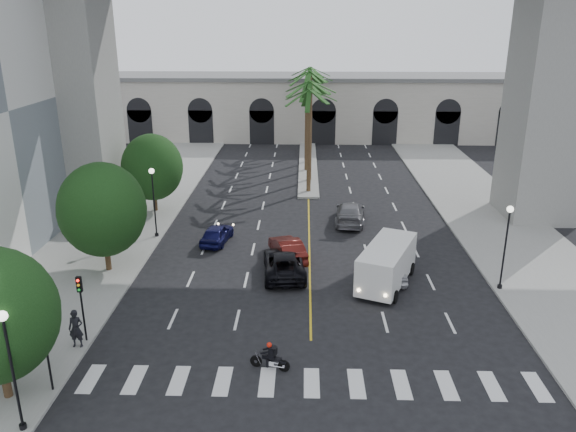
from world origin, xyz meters
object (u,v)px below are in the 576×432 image
at_px(traffic_signal_near, 45,342).
at_px(traffic_signal_far, 81,298).
at_px(car_e, 217,234).
at_px(car_d, 350,213).
at_px(car_a, 391,269).
at_px(lamp_post_left_near, 11,361).
at_px(lamp_post_left_far, 154,197).
at_px(lamp_post_right, 506,241).
at_px(car_c, 284,263).
at_px(pedestrian_b, 29,309).
at_px(cargo_van, 387,263).
at_px(motorcycle_rider, 271,357).
at_px(pedestrian_a, 76,329).
at_px(car_b, 288,249).

xyz_separation_m(traffic_signal_near, traffic_signal_far, (0.00, 4.00, 0.00)).
bearing_deg(car_e, car_d, -145.61).
xyz_separation_m(car_a, car_e, (-11.80, 5.70, 0.03)).
xyz_separation_m(lamp_post_left_near, traffic_signal_far, (0.10, 6.50, -0.71)).
bearing_deg(lamp_post_left_far, lamp_post_right, -19.33).
relative_size(traffic_signal_near, car_c, 0.66).
height_order(lamp_post_left_near, pedestrian_b, lamp_post_left_near).
bearing_deg(car_a, pedestrian_b, 13.86).
distance_m(cargo_van, pedestrian_b, 20.26).
bearing_deg(car_a, car_d, -84.29).
relative_size(motorcycle_rider, pedestrian_a, 0.97).
distance_m(traffic_signal_far, car_a, 18.29).
relative_size(traffic_signal_far, car_b, 0.80).
xyz_separation_m(lamp_post_right, traffic_signal_near, (-22.70, -10.50, -0.71)).
relative_size(lamp_post_left_near, traffic_signal_far, 1.47).
relative_size(lamp_post_left_far, car_a, 1.37).
distance_m(lamp_post_left_near, car_b, 20.12).
relative_size(lamp_post_left_near, car_c, 0.97).
bearing_deg(cargo_van, lamp_post_left_far, 177.96).
xyz_separation_m(motorcycle_rider, car_e, (-4.87, 15.65, 0.06)).
bearing_deg(car_c, pedestrian_a, 37.39).
distance_m(lamp_post_left_near, car_a, 22.06).
bearing_deg(car_e, car_a, 163.47).
bearing_deg(car_c, car_a, 171.49).
bearing_deg(traffic_signal_near, traffic_signal_far, 90.00).
height_order(traffic_signal_near, car_c, traffic_signal_near).
distance_m(lamp_post_left_far, car_e, 5.36).
bearing_deg(lamp_post_right, traffic_signal_near, -155.18).
relative_size(lamp_post_left_far, motorcycle_rider, 2.82).
xyz_separation_m(lamp_post_left_far, car_e, (4.66, -0.84, -2.53)).
bearing_deg(pedestrian_b, car_c, 35.68).
xyz_separation_m(motorcycle_rider, car_a, (6.94, 9.96, 0.03)).
bearing_deg(car_d, motorcycle_rider, 81.51).
height_order(car_d, car_e, car_d).
bearing_deg(car_c, lamp_post_left_near, 51.87).
bearing_deg(car_a, car_b, -27.60).
xyz_separation_m(cargo_van, pedestrian_a, (-16.13, -7.61, -0.30)).
relative_size(traffic_signal_far, motorcycle_rider, 1.92).
height_order(lamp_post_left_near, motorcycle_rider, lamp_post_left_near).
bearing_deg(pedestrian_b, lamp_post_left_far, 83.39).
xyz_separation_m(lamp_post_left_near, car_c, (9.76, 14.89, -2.45)).
relative_size(car_d, cargo_van, 0.87).
xyz_separation_m(car_a, pedestrian_a, (-16.56, -8.54, 0.47)).
bearing_deg(cargo_van, pedestrian_a, -131.82).
bearing_deg(traffic_signal_near, car_c, 52.07).
xyz_separation_m(lamp_post_left_far, car_d, (14.69, 3.88, -2.41)).
xyz_separation_m(lamp_post_right, car_a, (-6.34, 1.47, -2.56)).
height_order(motorcycle_rider, cargo_van, cargo_van).
relative_size(cargo_van, pedestrian_a, 3.27).
bearing_deg(pedestrian_a, car_c, 40.10).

